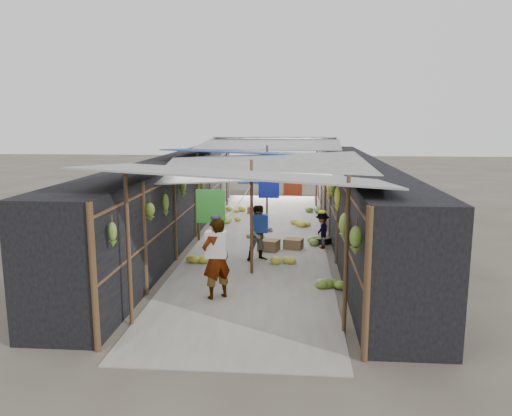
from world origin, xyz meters
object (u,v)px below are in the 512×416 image
(crate_near, at_px, (293,244))
(vendor_seated, at_px, (322,231))
(shopper_blue, at_px, (260,233))
(black_basin, at_px, (320,240))
(vendor_elderly, at_px, (216,259))

(crate_near, bearing_deg, vendor_seated, 22.27)
(crate_near, bearing_deg, shopper_blue, -110.66)
(black_basin, height_order, vendor_seated, vendor_seated)
(black_basin, distance_m, vendor_seated, 0.77)
(black_basin, distance_m, shopper_blue, 2.57)
(shopper_blue, xyz_separation_m, vendor_seated, (1.59, 1.27, -0.20))
(vendor_elderly, relative_size, vendor_seated, 1.61)
(shopper_blue, distance_m, vendor_seated, 2.05)
(vendor_elderly, xyz_separation_m, vendor_seated, (2.24, 3.99, -0.30))
(vendor_elderly, height_order, shopper_blue, vendor_elderly)
(crate_near, height_order, vendor_seated, vendor_seated)
(vendor_seated, bearing_deg, vendor_elderly, -39.84)
(crate_near, distance_m, vendor_seated, 0.85)
(shopper_blue, bearing_deg, crate_near, 34.43)
(vendor_seated, bearing_deg, shopper_blue, -61.93)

